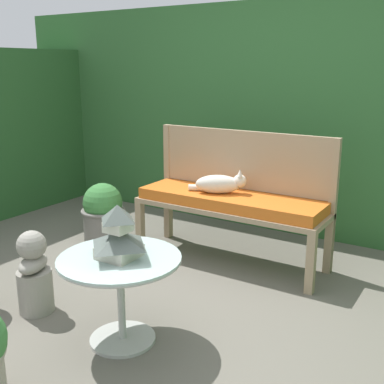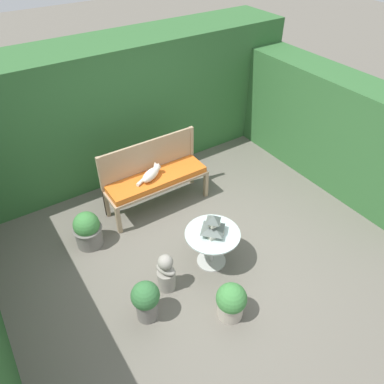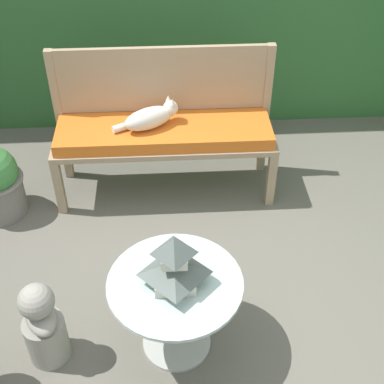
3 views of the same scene
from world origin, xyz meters
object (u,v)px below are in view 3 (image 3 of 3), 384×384
(cat, at_px, (150,117))
(pagoda_birdhouse, at_px, (174,265))
(garden_bench, at_px, (164,136))
(garden_bust, at_px, (43,325))
(patio_table, at_px, (175,296))

(cat, relative_size, pagoda_birdhouse, 1.52)
(pagoda_birdhouse, bearing_deg, cat, 94.93)
(garden_bench, relative_size, garden_bust, 2.82)
(pagoda_birdhouse, distance_m, garden_bust, 0.81)
(garden_bench, bearing_deg, garden_bust, -115.57)
(pagoda_birdhouse, height_order, garden_bust, pagoda_birdhouse)
(garden_bench, distance_m, garden_bust, 1.59)
(cat, xyz_separation_m, garden_bust, (-0.59, -1.41, -0.39))
(garden_bench, distance_m, patio_table, 1.39)
(garden_bench, height_order, cat, cat)
(garden_bust, bearing_deg, pagoda_birdhouse, 68.69)
(patio_table, bearing_deg, garden_bench, 91.19)
(pagoda_birdhouse, relative_size, garden_bust, 0.55)
(garden_bench, xyz_separation_m, cat, (-0.09, -0.01, 0.16))
(cat, distance_m, garden_bust, 1.58)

